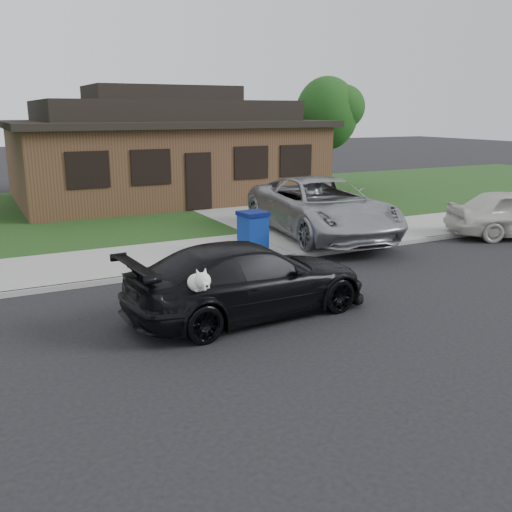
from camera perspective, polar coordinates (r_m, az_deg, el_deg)
name	(u,v)px	position (r m, az deg, el deg)	size (l,w,h in m)	color
ground	(217,326)	(10.38, -3.95, -6.99)	(120.00, 120.00, 0.00)	black
sidewalk	(140,260)	(14.88, -11.56, -0.41)	(60.00, 3.00, 0.12)	gray
curb	(157,275)	(13.49, -9.83, -1.85)	(60.00, 0.12, 0.12)	gray
lawn	(81,212)	(22.54, -17.13, 4.22)	(60.00, 13.00, 0.13)	#193814
driveway	(258,212)	(21.60, 0.23, 4.45)	(4.50, 13.00, 0.14)	gray
sedan	(249,279)	(10.71, -0.73, -2.35)	(4.91, 2.42, 1.39)	black
minivan	(322,207)	(17.16, 6.57, 4.90)	(2.82, 6.11, 1.70)	#A0A2A7
recycling_bin	(253,232)	(14.95, -0.30, 2.40)	(0.74, 0.76, 1.11)	navy
house	(164,150)	(25.19, -9.21, 10.41)	(12.60, 8.60, 4.65)	#422B1C
tree_1	(331,112)	(28.21, 7.46, 14.08)	(3.15, 3.00, 5.25)	#332114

